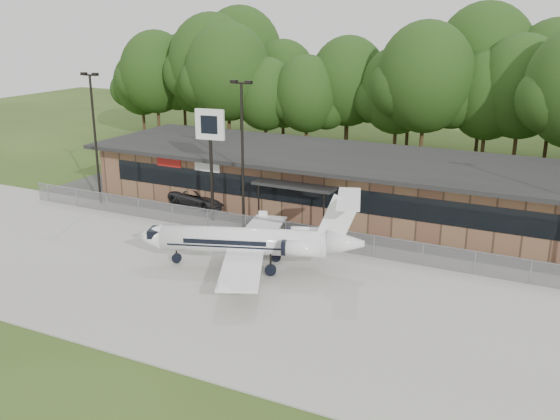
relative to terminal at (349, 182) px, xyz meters
The scene contains 11 objects.
ground 24.04m from the terminal, 89.99° to the right, with size 160.00×160.00×0.00m, color #2A4117.
apron 16.08m from the terminal, 89.99° to the right, with size 64.00×18.00×0.08m, color #9E9B93.
parking_lot 4.93m from the terminal, 89.96° to the right, with size 50.00×9.00×0.06m, color #383835.
terminal is the anchor object (origin of this frame).
fence 9.05m from the terminal, 89.98° to the right, with size 46.00×0.04×1.52m.
treeline 18.83m from the terminal, 89.99° to the left, with size 72.00×12.00×15.00m, color #133410, non-canonical shape.
light_pole_left 19.84m from the terminal, 157.54° to the right, with size 1.55×0.30×10.23m.
light_pole_mid 9.73m from the terminal, 123.89° to the right, with size 1.55×0.30×10.23m.
business_jet 13.68m from the terminal, 93.76° to the right, with size 13.73×12.29×4.67m.
suv 11.60m from the terminal, 157.78° to the right, with size 2.39×5.18×1.44m, color #313134.
pole_sign 11.28m from the terminal, 137.27° to the right, with size 2.14×0.50×8.13m.
Camera 1 is at (15.72, -19.51, 14.30)m, focal length 40.00 mm.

